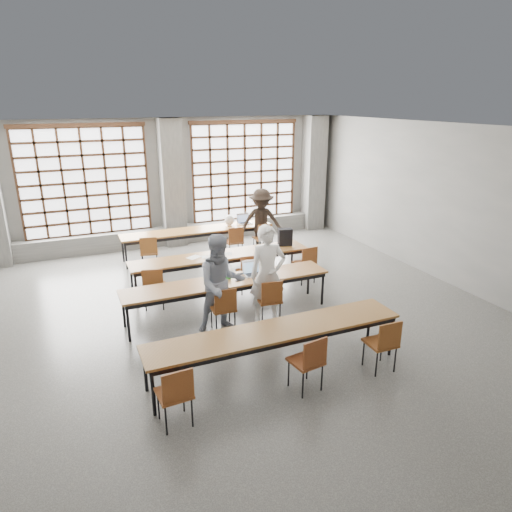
{
  "coord_description": "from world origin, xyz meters",
  "views": [
    {
      "loc": [
        -2.81,
        -7.28,
        3.99
      ],
      "look_at": [
        0.47,
        0.4,
        1.09
      ],
      "focal_mm": 32.0,
      "sensor_mm": 36.0,
      "label": 1
    }
  ],
  "objects_px": {
    "desk_row_d": "(277,333)",
    "chair_near_mid": "(309,358)",
    "chair_back_left": "(149,250)",
    "chair_near_right": "(384,340)",
    "desk_row_a": "(198,232)",
    "chair_mid_right": "(306,261)",
    "student_back": "(261,222)",
    "chair_back_mid": "(235,239)",
    "chair_mid_centre": "(248,269)",
    "chair_back_right": "(263,236)",
    "desk_row_c": "(228,283)",
    "student_female": "(221,284)",
    "mouse": "(274,272)",
    "red_pouch": "(174,390)",
    "laptop_front": "(252,271)",
    "green_box": "(224,277)",
    "chair_front_right": "(270,297)",
    "chair_front_left": "(224,305)",
    "backpack": "(285,237)",
    "laptop_back": "(244,221)",
    "plastic_bag": "(229,220)",
    "phone": "(239,280)",
    "chair_mid_left": "(154,284)",
    "student_male": "(268,275)",
    "chair_near_left": "(176,391)",
    "desk_row_b": "(221,257)"
  },
  "relations": [
    {
      "from": "laptop_back",
      "to": "laptop_front",
      "type": "bearing_deg",
      "value": -109.28
    },
    {
      "from": "desk_row_b",
      "to": "chair_near_mid",
      "type": "xyz_separation_m",
      "value": [
        -0.15,
        -4.22,
        -0.13
      ]
    },
    {
      "from": "green_box",
      "to": "student_back",
      "type": "bearing_deg",
      "value": 55.21
    },
    {
      "from": "chair_back_left",
      "to": "red_pouch",
      "type": "distance_m",
      "value": 5.73
    },
    {
      "from": "chair_back_right",
      "to": "phone",
      "type": "xyz_separation_m",
      "value": [
        -1.9,
        -3.12,
        0.2
      ]
    },
    {
      "from": "chair_front_left",
      "to": "chair_back_mid",
      "type": "bearing_deg",
      "value": 66.56
    },
    {
      "from": "laptop_front",
      "to": "mouse",
      "type": "xyz_separation_m",
      "value": [
        0.4,
        -0.13,
        -0.04
      ]
    },
    {
      "from": "student_back",
      "to": "mouse",
      "type": "relative_size",
      "value": 18.03
    },
    {
      "from": "chair_mid_left",
      "to": "plastic_bag",
      "type": "relative_size",
      "value": 3.08
    },
    {
      "from": "desk_row_c",
      "to": "student_female",
      "type": "distance_m",
      "value": 0.63
    },
    {
      "from": "chair_back_left",
      "to": "red_pouch",
      "type": "bearing_deg",
      "value": -97.58
    },
    {
      "from": "desk_row_b",
      "to": "laptop_front",
      "type": "xyz_separation_m",
      "value": [
        0.18,
        -1.36,
        0.13
      ]
    },
    {
      "from": "chair_back_left",
      "to": "chair_near_right",
      "type": "relative_size",
      "value": 1.0
    },
    {
      "from": "chair_back_left",
      "to": "student_female",
      "type": "xyz_separation_m",
      "value": [
        0.63,
        -3.52,
        0.36
      ]
    },
    {
      "from": "laptop_back",
      "to": "student_back",
      "type": "bearing_deg",
      "value": -67.51
    },
    {
      "from": "chair_back_right",
      "to": "chair_near_right",
      "type": "distance_m",
      "value": 5.79
    },
    {
      "from": "laptop_front",
      "to": "backpack",
      "type": "distance_m",
      "value": 2.01
    },
    {
      "from": "chair_near_right",
      "to": "student_back",
      "type": "bearing_deg",
      "value": 84.45
    },
    {
      "from": "chair_front_left",
      "to": "red_pouch",
      "type": "bearing_deg",
      "value": -124.24
    },
    {
      "from": "student_back",
      "to": "chair_mid_right",
      "type": "bearing_deg",
      "value": -71.58
    },
    {
      "from": "desk_row_a",
      "to": "chair_front_left",
      "type": "distance_m",
      "value": 4.35
    },
    {
      "from": "plastic_bag",
      "to": "chair_near_mid",
      "type": "bearing_deg",
      "value": -100.2
    },
    {
      "from": "green_box",
      "to": "chair_near_right",
      "type": "bearing_deg",
      "value": -61.11
    },
    {
      "from": "chair_mid_left",
      "to": "desk_row_d",
      "type": "bearing_deg",
      "value": -66.93
    },
    {
      "from": "desk_row_c",
      "to": "laptop_front",
      "type": "xyz_separation_m",
      "value": [
        0.55,
        0.11,
        0.13
      ]
    },
    {
      "from": "desk_row_c",
      "to": "chair_back_left",
      "type": "distance_m",
      "value": 3.16
    },
    {
      "from": "desk_row_d",
      "to": "mouse",
      "type": "relative_size",
      "value": 40.82
    },
    {
      "from": "desk_row_b",
      "to": "chair_near_right",
      "type": "distance_m",
      "value": 4.37
    },
    {
      "from": "chair_near_mid",
      "to": "chair_front_right",
      "type": "bearing_deg",
      "value": 80.11
    },
    {
      "from": "chair_near_left",
      "to": "backpack",
      "type": "xyz_separation_m",
      "value": [
        3.65,
        4.27,
        0.39
      ]
    },
    {
      "from": "desk_row_a",
      "to": "chair_mid_right",
      "type": "bearing_deg",
      "value": -58.84
    },
    {
      "from": "chair_near_mid",
      "to": "desk_row_a",
      "type": "bearing_deg",
      "value": 87.68
    },
    {
      "from": "chair_back_right",
      "to": "student_back",
      "type": "distance_m",
      "value": 0.37
    },
    {
      "from": "phone",
      "to": "backpack",
      "type": "height_order",
      "value": "backpack"
    },
    {
      "from": "chair_front_left",
      "to": "chair_near_left",
      "type": "bearing_deg",
      "value": -123.13
    },
    {
      "from": "desk_row_d",
      "to": "laptop_front",
      "type": "distance_m",
      "value": 2.29
    },
    {
      "from": "chair_mid_right",
      "to": "student_male",
      "type": "bearing_deg",
      "value": -139.54
    },
    {
      "from": "desk_row_b",
      "to": "desk_row_c",
      "type": "xyz_separation_m",
      "value": [
        -0.37,
        -1.47,
        0.0
      ]
    },
    {
      "from": "desk_row_c",
      "to": "chair_back_right",
      "type": "height_order",
      "value": "chair_back_right"
    },
    {
      "from": "chair_mid_centre",
      "to": "red_pouch",
      "type": "xyz_separation_m",
      "value": [
        -2.45,
        -3.51,
        -0.04
      ]
    },
    {
      "from": "chair_back_right",
      "to": "chair_back_left",
      "type": "bearing_deg",
      "value": 179.97
    },
    {
      "from": "chair_back_left",
      "to": "plastic_bag",
      "type": "distance_m",
      "value": 2.44
    },
    {
      "from": "chair_back_mid",
      "to": "chair_mid_centre",
      "type": "bearing_deg",
      "value": -103.3
    },
    {
      "from": "chair_front_left",
      "to": "student_back",
      "type": "bearing_deg",
      "value": 57.72
    },
    {
      "from": "desk_row_d",
      "to": "chair_near_right",
      "type": "relative_size",
      "value": 4.55
    },
    {
      "from": "desk_row_d",
      "to": "chair_near_mid",
      "type": "distance_m",
      "value": 0.68
    },
    {
      "from": "desk_row_a",
      "to": "chair_near_right",
      "type": "bearing_deg",
      "value": -80.87
    },
    {
      "from": "mouse",
      "to": "red_pouch",
      "type": "height_order",
      "value": "mouse"
    },
    {
      "from": "chair_back_left",
      "to": "laptop_front",
      "type": "distance_m",
      "value": 3.28
    },
    {
      "from": "chair_back_left",
      "to": "chair_near_right",
      "type": "xyz_separation_m",
      "value": [
        2.44,
        -5.76,
        0.0
      ]
    }
  ]
}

